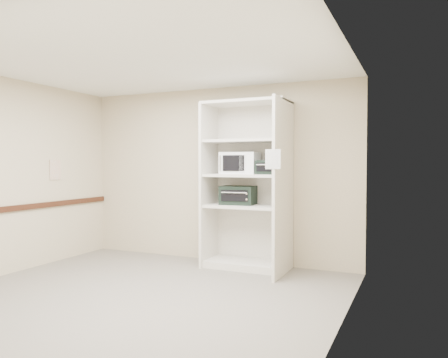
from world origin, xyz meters
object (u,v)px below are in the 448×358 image
at_px(microwave, 240,163).
at_px(toaster_oven_upper, 269,167).
at_px(shelving_unit, 250,191).
at_px(toaster_oven_lower, 238,195).

relative_size(microwave, toaster_oven_upper, 1.54).
relative_size(shelving_unit, toaster_oven_lower, 4.96).
height_order(shelving_unit, toaster_oven_lower, shelving_unit).
distance_m(shelving_unit, toaster_oven_upper, 0.46).
bearing_deg(toaster_oven_upper, shelving_unit, 170.79).
bearing_deg(microwave, shelving_unit, -10.74).
bearing_deg(toaster_oven_lower, microwave, -22.55).
bearing_deg(toaster_oven_lower, toaster_oven_upper, -14.47).
bearing_deg(toaster_oven_lower, shelving_unit, -14.64).
xyz_separation_m(microwave, toaster_oven_lower, (-0.04, 0.01, -0.47)).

